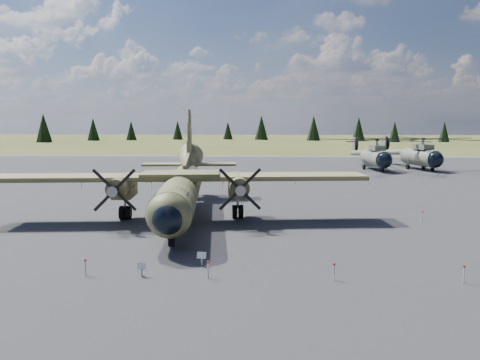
{
  "coord_description": "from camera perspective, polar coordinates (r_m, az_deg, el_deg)",
  "views": [
    {
      "loc": [
        4.73,
        -35.1,
        7.45
      ],
      "look_at": [
        2.68,
        2.0,
        2.86
      ],
      "focal_mm": 35.0,
      "sensor_mm": 36.0,
      "label": 1
    }
  ],
  "objects": [
    {
      "name": "ground",
      "position": [
        36.2,
        -4.44,
        -4.86
      ],
      "size": [
        500.0,
        500.0,
        0.0
      ],
      "primitive_type": "plane",
      "color": "brown",
      "rests_on": "ground"
    },
    {
      "name": "apron",
      "position": [
        45.96,
        -2.79,
        -2.29
      ],
      "size": [
        120.0,
        120.0,
        0.04
      ],
      "primitive_type": "cube",
      "color": "slate",
      "rests_on": "ground"
    },
    {
      "name": "transport_plane",
      "position": [
        36.81,
        -7.09,
        -0.48
      ],
      "size": [
        28.18,
        25.49,
        9.27
      ],
      "rotation": [
        0.0,
        0.0,
        0.11
      ],
      "color": "#374223",
      "rests_on": "ground"
    },
    {
      "name": "helicopter_near",
      "position": [
        75.78,
        16.21,
        3.77
      ],
      "size": [
        21.38,
        23.82,
        4.92
      ],
      "rotation": [
        0.0,
        0.0,
        0.11
      ],
      "color": "slate",
      "rests_on": "ground"
    },
    {
      "name": "helicopter_mid",
      "position": [
        78.88,
        21.17,
        3.76
      ],
      "size": [
        24.2,
        25.27,
        5.04
      ],
      "rotation": [
        0.0,
        0.0,
        0.26
      ],
      "color": "slate",
      "rests_on": "ground"
    },
    {
      "name": "info_placard_left",
      "position": [
        23.55,
        -11.9,
        -10.41
      ],
      "size": [
        0.44,
        0.21,
        0.67
      ],
      "rotation": [
        0.0,
        0.0,
        -0.07
      ],
      "color": "gray",
      "rests_on": "ground"
    },
    {
      "name": "info_placard_right",
      "position": [
        24.71,
        -4.7,
        -9.3
      ],
      "size": [
        0.5,
        0.25,
        0.76
      ],
      "rotation": [
        0.0,
        0.0,
        -0.09
      ],
      "color": "gray",
      "rests_on": "ground"
    },
    {
      "name": "barrier_fence",
      "position": [
        36.08,
        -5.19,
        -4.08
      ],
      "size": [
        33.12,
        29.62,
        0.85
      ],
      "color": "silver",
      "rests_on": "ground"
    },
    {
      "name": "treeline",
      "position": [
        33.47,
        -2.77,
        2.57
      ],
      "size": [
        336.48,
        346.02,
        10.97
      ],
      "color": "black",
      "rests_on": "ground"
    }
  ]
}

